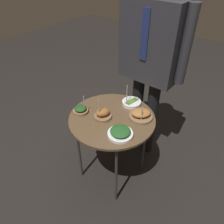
% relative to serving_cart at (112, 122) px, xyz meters
% --- Properties ---
extents(ground_plane, '(8.00, 8.00, 0.00)m').
position_rel_serving_cart_xyz_m(ground_plane, '(0.00, 0.00, -0.59)').
color(ground_plane, black).
extents(serving_cart, '(0.63, 0.63, 0.63)m').
position_rel_serving_cart_xyz_m(serving_cart, '(0.00, 0.00, 0.00)').
color(serving_cart, brown).
rests_on(serving_cart, ground_plane).
extents(bowl_spinach_front_right, '(0.17, 0.17, 0.05)m').
position_rel_serving_cart_xyz_m(bowl_spinach_front_right, '(0.16, -0.11, 0.07)').
color(bowl_spinach_front_right, silver).
rests_on(bowl_spinach_front_right, serving_cart).
extents(bowl_roast_mid_left, '(0.13, 0.13, 0.17)m').
position_rel_serving_cart_xyz_m(bowl_roast_mid_left, '(-0.05, -0.04, 0.08)').
color(bowl_roast_mid_left, brown).
rests_on(bowl_roast_mid_left, serving_cart).
extents(bowl_asparagus_center, '(0.15, 0.15, 0.17)m').
position_rel_serving_cart_xyz_m(bowl_asparagus_center, '(0.02, 0.23, 0.06)').
color(bowl_asparagus_center, silver).
rests_on(bowl_asparagus_center, serving_cart).
extents(bowl_spinach_near_rim, '(0.11, 0.11, 0.14)m').
position_rel_serving_cart_xyz_m(bowl_spinach_near_rim, '(-0.22, -0.10, 0.07)').
color(bowl_spinach_near_rim, brown).
rests_on(bowl_spinach_near_rim, serving_cart).
extents(bowl_roast_mid_right, '(0.17, 0.17, 0.13)m').
position_rel_serving_cart_xyz_m(bowl_roast_mid_right, '(0.17, 0.13, 0.08)').
color(bowl_roast_mid_right, brown).
rests_on(bowl_roast_mid_right, serving_cart).
extents(waiter_figure, '(0.58, 0.22, 1.58)m').
position_rel_serving_cart_xyz_m(waiter_figure, '(0.02, 0.44, 0.41)').
color(waiter_figure, black).
rests_on(waiter_figure, ground_plane).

